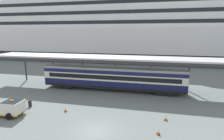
% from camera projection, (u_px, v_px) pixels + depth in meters
% --- Properties ---
extents(ground_plane, '(400.00, 400.00, 0.00)m').
position_uv_depth(ground_plane, '(96.00, 131.00, 18.61)').
color(ground_plane, slate).
extents(cruise_ship, '(152.86, 26.76, 32.58)m').
position_uv_depth(cruise_ship, '(116.00, 30.00, 68.14)').
color(cruise_ship, black).
rests_on(cruise_ship, ground).
extents(platform_canopy, '(45.00, 5.30, 5.86)m').
position_uv_depth(platform_canopy, '(113.00, 58.00, 30.94)').
color(platform_canopy, '#BBBBBB').
rests_on(platform_canopy, ground).
extents(train_carriage, '(24.38, 2.81, 4.11)m').
position_uv_depth(train_carriage, '(112.00, 78.00, 31.18)').
color(train_carriage, black).
rests_on(train_carriage, ground).
extents(service_truck, '(5.32, 2.51, 2.02)m').
position_uv_depth(service_truck, '(6.00, 108.00, 21.95)').
color(service_truck, silver).
rests_on(service_truck, ground).
extents(traffic_cone_near, '(0.36, 0.36, 0.61)m').
position_uv_depth(traffic_cone_near, '(166.00, 118.00, 20.80)').
color(traffic_cone_near, black).
rests_on(traffic_cone_near, ground).
extents(traffic_cone_mid, '(0.36, 0.36, 0.60)m').
position_uv_depth(traffic_cone_mid, '(158.00, 132.00, 17.91)').
color(traffic_cone_mid, black).
rests_on(traffic_cone_mid, ground).
extents(traffic_cone_far, '(0.36, 0.36, 0.60)m').
position_uv_depth(traffic_cone_far, '(65.00, 109.00, 23.09)').
color(traffic_cone_far, black).
rests_on(traffic_cone_far, ground).
extents(quay_bollard, '(0.48, 0.48, 0.96)m').
position_uv_depth(quay_bollard, '(30.00, 103.00, 24.61)').
color(quay_bollard, black).
rests_on(quay_bollard, ground).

